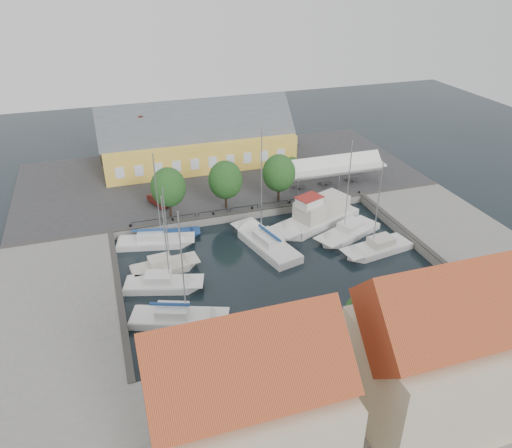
{
  "coord_description": "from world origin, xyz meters",
  "views": [
    {
      "loc": [
        -15.82,
        -42.57,
        29.36
      ],
      "look_at": [
        0.0,
        6.0,
        1.5
      ],
      "focal_mm": 35.0,
      "sensor_mm": 36.0,
      "label": 1
    }
  ],
  "objects_px": {
    "center_sailboat": "(266,244)",
    "east_boat_b": "(378,249)",
    "warehouse": "(193,142)",
    "launch_nw": "(180,235)",
    "tent_canopy": "(334,166)",
    "west_boat_c": "(162,286)",
    "east_boat_a": "(348,233)",
    "west_boat_b": "(163,268)",
    "car_red": "(158,200)",
    "car_silver": "(287,140)",
    "west_boat_d": "(177,319)",
    "trawler": "(318,217)",
    "launch_sw": "(170,363)",
    "west_boat_a": "(154,243)"
  },
  "relations": [
    {
      "from": "east_boat_a",
      "to": "west_boat_b",
      "type": "bearing_deg",
      "value": -178.3
    },
    {
      "from": "east_boat_b",
      "to": "west_boat_b",
      "type": "height_order",
      "value": "east_boat_b"
    },
    {
      "from": "car_red",
      "to": "center_sailboat",
      "type": "distance_m",
      "value": 16.24
    },
    {
      "from": "west_boat_c",
      "to": "launch_sw",
      "type": "height_order",
      "value": "west_boat_c"
    },
    {
      "from": "center_sailboat",
      "to": "west_boat_c",
      "type": "bearing_deg",
      "value": -161.49
    },
    {
      "from": "trawler",
      "to": "launch_nw",
      "type": "relative_size",
      "value": 2.58
    },
    {
      "from": "trawler",
      "to": "west_boat_b",
      "type": "xyz_separation_m",
      "value": [
        -19.54,
        -4.31,
        -0.76
      ]
    },
    {
      "from": "center_sailboat",
      "to": "launch_sw",
      "type": "height_order",
      "value": "center_sailboat"
    },
    {
      "from": "warehouse",
      "to": "trawler",
      "type": "height_order",
      "value": "warehouse"
    },
    {
      "from": "car_silver",
      "to": "west_boat_b",
      "type": "height_order",
      "value": "west_boat_b"
    },
    {
      "from": "tent_canopy",
      "to": "center_sailboat",
      "type": "height_order",
      "value": "center_sailboat"
    },
    {
      "from": "warehouse",
      "to": "trawler",
      "type": "xyz_separation_m",
      "value": [
        10.6,
        -22.09,
        -3.41
      ]
    },
    {
      "from": "tent_canopy",
      "to": "launch_sw",
      "type": "height_order",
      "value": "tent_canopy"
    },
    {
      "from": "car_red",
      "to": "launch_sw",
      "type": "bearing_deg",
      "value": -118.21
    },
    {
      "from": "center_sailboat",
      "to": "west_boat_d",
      "type": "xyz_separation_m",
      "value": [
        -11.93,
        -9.77,
        -0.09
      ]
    },
    {
      "from": "warehouse",
      "to": "car_red",
      "type": "relative_size",
      "value": 7.4
    },
    {
      "from": "center_sailboat",
      "to": "east_boat_b",
      "type": "distance_m",
      "value": 12.48
    },
    {
      "from": "center_sailboat",
      "to": "west_boat_a",
      "type": "xyz_separation_m",
      "value": [
        -12.01,
        4.47,
        -0.09
      ]
    },
    {
      "from": "center_sailboat",
      "to": "east_boat_b",
      "type": "xyz_separation_m",
      "value": [
        11.58,
        -4.66,
        -0.1
      ]
    },
    {
      "from": "east_boat_a",
      "to": "west_boat_a",
      "type": "distance_m",
      "value": 22.65
    },
    {
      "from": "west_boat_c",
      "to": "east_boat_a",
      "type": "bearing_deg",
      "value": 9.42
    },
    {
      "from": "west_boat_b",
      "to": "tent_canopy",
      "type": "bearing_deg",
      "value": 26.15
    },
    {
      "from": "car_silver",
      "to": "launch_nw",
      "type": "xyz_separation_m",
      "value": [
        -22.62,
        -23.26,
        -1.59
      ]
    },
    {
      "from": "trawler",
      "to": "east_boat_b",
      "type": "relative_size",
      "value": 1.1
    },
    {
      "from": "center_sailboat",
      "to": "tent_canopy",
      "type": "bearing_deg",
      "value": 39.85
    },
    {
      "from": "east_boat_a",
      "to": "west_boat_c",
      "type": "distance_m",
      "value": 22.83
    },
    {
      "from": "car_silver",
      "to": "center_sailboat",
      "type": "xyz_separation_m",
      "value": [
        -13.76,
        -28.97,
        -1.31
      ]
    },
    {
      "from": "center_sailboat",
      "to": "launch_sw",
      "type": "distance_m",
      "value": 19.97
    },
    {
      "from": "car_red",
      "to": "center_sailboat",
      "type": "height_order",
      "value": "center_sailboat"
    },
    {
      "from": "car_silver",
      "to": "center_sailboat",
      "type": "relative_size",
      "value": 0.28
    },
    {
      "from": "tent_canopy",
      "to": "west_boat_c",
      "type": "height_order",
      "value": "west_boat_c"
    },
    {
      "from": "warehouse",
      "to": "tent_canopy",
      "type": "bearing_deg",
      "value": -39.86
    },
    {
      "from": "west_boat_a",
      "to": "west_boat_b",
      "type": "distance_m",
      "value": 5.55
    },
    {
      "from": "west_boat_b",
      "to": "west_boat_c",
      "type": "height_order",
      "value": "west_boat_c"
    },
    {
      "from": "car_silver",
      "to": "west_boat_d",
      "type": "bearing_deg",
      "value": 169.47
    },
    {
      "from": "warehouse",
      "to": "west_boat_c",
      "type": "distance_m",
      "value": 31.27
    },
    {
      "from": "car_silver",
      "to": "east_boat_a",
      "type": "relative_size",
      "value": 0.32
    },
    {
      "from": "west_boat_a",
      "to": "west_boat_d",
      "type": "relative_size",
      "value": 0.98
    },
    {
      "from": "trawler",
      "to": "launch_nw",
      "type": "xyz_separation_m",
      "value": [
        -16.61,
        2.47,
        -0.93
      ]
    },
    {
      "from": "west_boat_a",
      "to": "launch_sw",
      "type": "distance_m",
      "value": 19.34
    },
    {
      "from": "east_boat_a",
      "to": "east_boat_b",
      "type": "bearing_deg",
      "value": -70.86
    },
    {
      "from": "car_red",
      "to": "east_boat_b",
      "type": "xyz_separation_m",
      "value": [
        21.79,
        -17.22,
        -1.37
      ]
    },
    {
      "from": "car_red",
      "to": "west_boat_c",
      "type": "bearing_deg",
      "value": -119.07
    },
    {
      "from": "warehouse",
      "to": "west_boat_b",
      "type": "bearing_deg",
      "value": -108.7
    },
    {
      "from": "warehouse",
      "to": "west_boat_d",
      "type": "distance_m",
      "value": 36.49
    },
    {
      "from": "east_boat_b",
      "to": "west_boat_a",
      "type": "height_order",
      "value": "west_boat_a"
    },
    {
      "from": "trawler",
      "to": "launch_sw",
      "type": "distance_m",
      "value": 27.82
    },
    {
      "from": "warehouse",
      "to": "launch_nw",
      "type": "bearing_deg",
      "value": -107.02
    },
    {
      "from": "east_boat_a",
      "to": "center_sailboat",
      "type": "bearing_deg",
      "value": 177.63
    },
    {
      "from": "tent_canopy",
      "to": "east_boat_b",
      "type": "bearing_deg",
      "value": -97.62
    }
  ]
}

